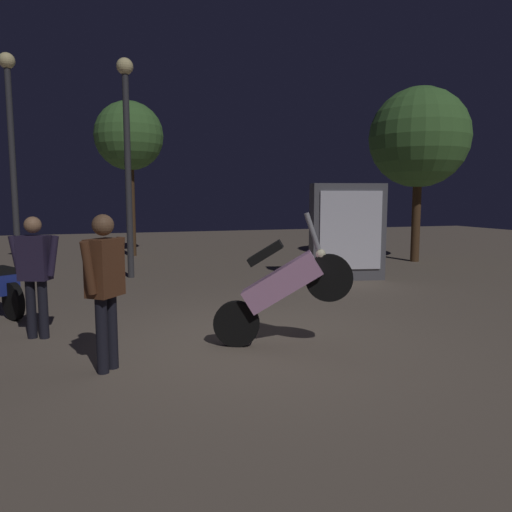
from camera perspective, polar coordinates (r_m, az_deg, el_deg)
The scene contains 9 objects.
ground_plane at distance 6.22m, azimuth 0.19°, elevation -9.99°, with size 40.00×40.00×0.00m, color #756656.
motorcycle_pink_foreground at distance 5.84m, azimuth 3.01°, elevation -3.61°, with size 1.56×0.76×1.63m.
person_rider_beside at distance 6.80m, azimuth -24.35°, elevation -1.19°, with size 0.64×0.36×1.56m.
person_bystander_far at distance 5.25m, azimuth -17.19°, elevation -2.57°, with size 0.49×0.57×1.63m.
streetlamp_near at distance 11.35m, azimuth -14.79°, elevation 12.97°, with size 0.36×0.36×4.78m.
streetlamp_far at distance 12.86m, azimuth -26.63°, elevation 12.39°, with size 0.36×0.36×5.05m.
tree_left_bg at distance 15.65m, azimuth -14.57°, elevation 13.24°, with size 2.06×2.06×4.67m.
tree_center_bg at distance 14.53m, azimuth 18.47°, elevation 12.89°, with size 2.72×2.72×4.79m.
kiosk_billboard at distance 10.92m, azimuth 10.59°, elevation 2.80°, with size 1.67×0.85×2.10m.
Camera 1 is at (-1.87, -5.65, 1.80)m, focal length 34.34 mm.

